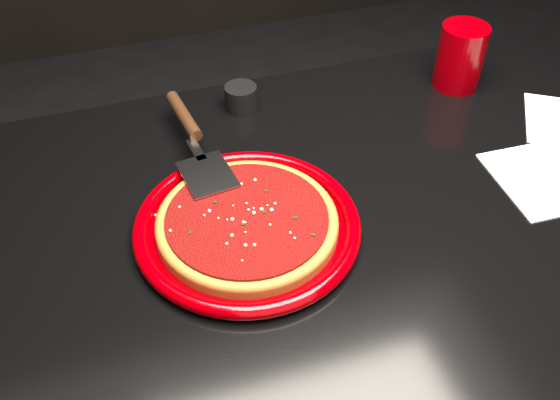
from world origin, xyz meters
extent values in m
cube|color=black|center=(0.00, 0.00, 0.38)|extent=(1.20, 0.80, 0.75)
cylinder|color=#740002|center=(-0.19, 0.00, 0.76)|extent=(0.40, 0.40, 0.02)
cylinder|color=brown|center=(-0.19, 0.00, 0.77)|extent=(0.32, 0.32, 0.01)
torus|color=brown|center=(-0.19, 0.00, 0.77)|extent=(0.32, 0.32, 0.02)
cylinder|color=maroon|center=(-0.19, 0.00, 0.78)|extent=(0.28, 0.28, 0.01)
cylinder|color=#8A0004|center=(0.30, 0.26, 0.81)|extent=(0.10, 0.10, 0.12)
cube|color=silver|center=(0.30, -0.03, 0.75)|extent=(0.17, 0.17, 0.00)
cylinder|color=black|center=(-0.11, 0.31, 0.77)|extent=(0.08, 0.08, 0.05)
camera|label=1|loc=(-0.34, -0.61, 1.41)|focal=40.00mm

